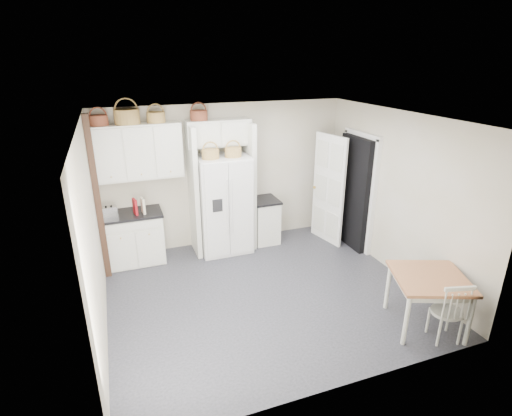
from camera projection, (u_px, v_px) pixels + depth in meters
name	position (u px, v px, depth m)	size (l,w,h in m)	color
floor	(264.00, 293.00, 6.05)	(4.50, 4.50, 0.00)	#24252C
ceiling	(266.00, 119.00, 5.12)	(4.50, 4.50, 0.00)	white
wall_back	(225.00, 175.00, 7.34)	(4.50, 4.50, 0.00)	tan
wall_left	(93.00, 236.00, 4.86)	(4.00, 4.00, 0.00)	tan
wall_right	(397.00, 195.00, 6.31)	(4.00, 4.00, 0.00)	tan
refrigerator	(223.00, 204.00, 7.12)	(0.91, 0.73, 1.75)	silver
base_cab_left	(135.00, 238.00, 6.83)	(0.93, 0.59, 0.87)	silver
base_cab_right	(264.00, 221.00, 7.61)	(0.46, 0.55, 0.81)	silver
dining_table	(426.00, 301.00, 5.19)	(0.88, 0.88, 0.74)	#985631
windsor_chair	(447.00, 312.00, 4.93)	(0.39, 0.35, 0.79)	silver
counter_left	(132.00, 214.00, 6.67)	(0.97, 0.63, 0.04)	black
counter_right	(264.00, 200.00, 7.45)	(0.50, 0.59, 0.04)	black
toaster	(109.00, 212.00, 6.48)	(0.24, 0.14, 0.17)	silver
cookbook_red	(135.00, 207.00, 6.56)	(0.04, 0.17, 0.26)	maroon
cookbook_cream	(143.00, 206.00, 6.60)	(0.04, 0.17, 0.26)	beige
basket_upper_a	(99.00, 120.00, 6.13)	(0.28, 0.28, 0.16)	#602617
basket_upper_b	(127.00, 117.00, 6.25)	(0.39, 0.39, 0.23)	brown
basket_upper_c	(156.00, 117.00, 6.41)	(0.29, 0.29, 0.17)	brown
basket_bridge_a	(199.00, 115.00, 6.63)	(0.29, 0.29, 0.16)	#602617
basket_fridge_a	(210.00, 154.00, 6.62)	(0.29, 0.29, 0.16)	brown
basket_fridge_b	(233.00, 152.00, 6.75)	(0.29, 0.29, 0.15)	brown
upper_cabinet	(138.00, 152.00, 6.49)	(1.40, 0.34, 0.90)	silver
bridge_cabinet	(218.00, 133.00, 6.85)	(1.12, 0.34, 0.45)	silver
fridge_panel_left	(194.00, 192.00, 6.91)	(0.08, 0.60, 2.30)	silver
fridge_panel_right	(249.00, 186.00, 7.24)	(0.08, 0.60, 2.30)	silver
trim_post	(98.00, 201.00, 6.06)	(0.09, 0.09, 2.60)	#342516
doorway_void	(355.00, 193.00, 7.25)	(0.18, 0.85, 2.05)	black
door_slab	(328.00, 190.00, 7.43)	(0.80, 0.04, 2.05)	white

